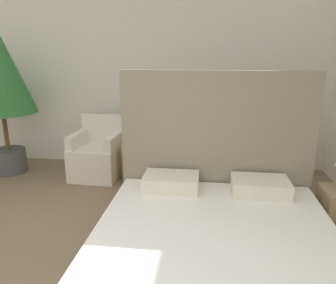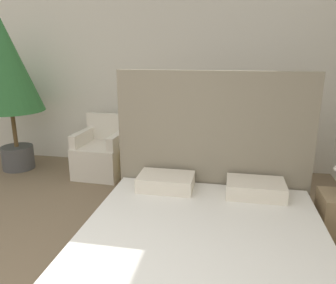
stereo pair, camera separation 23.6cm
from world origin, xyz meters
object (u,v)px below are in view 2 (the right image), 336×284
Objects in this scene: bed at (203,248)px; armchair_near_window_left at (101,156)px; side_table at (136,162)px; potted_palm at (7,72)px; armchair_near_window_right at (173,160)px.

armchair_near_window_left is (-1.63, 2.00, 0.00)m from bed.
armchair_near_window_left is 1.79× the size of side_table.
bed is 3.77m from potted_palm.
bed is 0.96× the size of potted_palm.
potted_palm reaches higher than armchair_near_window_left.
bed reaches higher than armchair_near_window_right.
potted_palm is (-1.35, 0.00, 1.17)m from armchair_near_window_left.
side_table is at bearing -175.71° from armchair_near_window_right.
armchair_near_window_right is (1.06, 0.00, 0.00)m from armchair_near_window_left.
bed is at bearing -48.41° from armchair_near_window_left.
potted_palm is (-2.98, 2.00, 1.17)m from bed.
potted_palm reaches higher than bed.
bed is 2.48× the size of armchair_near_window_right.
side_table is at bearing -2.65° from armchair_near_window_left.
bed reaches higher than armchair_near_window_left.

